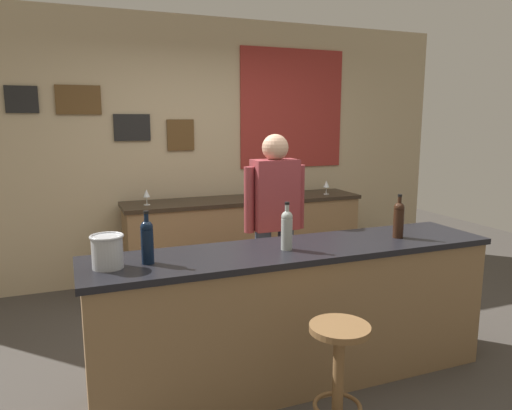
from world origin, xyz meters
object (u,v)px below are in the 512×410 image
object	(u,v)px
ice_bucket	(107,251)
wine_glass_a	(146,194)
wine_bottle_b	(287,229)
wine_bottle_c	(399,218)
wine_bottle_a	(147,240)
wine_glass_c	(326,185)
wine_glass_b	(261,187)
bar_stool	(339,364)
bartender	(275,220)

from	to	relation	value
ice_bucket	wine_glass_a	distance (m)	2.10
wine_bottle_b	ice_bucket	world-z (taller)	wine_bottle_b
wine_bottle_b	wine_bottle_c	xyz separation A→B (m)	(0.85, -0.00, 0.00)
wine_bottle_c	wine_glass_a	xyz separation A→B (m)	(-1.40, 2.06, -0.05)
wine_bottle_c	wine_bottle_a	bearing A→B (deg)	178.97
wine_glass_c	wine_glass_b	bearing A→B (deg)	174.38
wine_bottle_a	ice_bucket	distance (m)	0.22
bar_stool	ice_bucket	bearing A→B (deg)	148.39
bartender	wine_bottle_c	distance (m)	1.00
bar_stool	ice_bucket	world-z (taller)	ice_bucket
bar_stool	wine_glass_b	xyz separation A→B (m)	(0.67, 2.72, 0.55)
bartender	wine_bottle_b	size ratio (longest dim) A/B	5.29
wine_glass_a	wine_glass_b	bearing A→B (deg)	1.04
bar_stool	wine_glass_a	distance (m)	2.81
wine_glass_a	bartender	bearing A→B (deg)	-56.92
bar_stool	wine_glass_a	world-z (taller)	wine_glass_a
wine_bottle_b	bar_stool	bearing A→B (deg)	-89.62
bar_stool	wine_bottle_b	xyz separation A→B (m)	(-0.00, 0.65, 0.60)
wine_glass_c	wine_glass_a	bearing A→B (deg)	178.48
wine_bottle_a	wine_glass_c	bearing A→B (deg)	40.68
bartender	wine_bottle_b	xyz separation A→B (m)	(-0.27, -0.80, 0.12)
ice_bucket	wine_glass_b	bearing A→B (deg)	49.46
wine_glass_b	wine_bottle_b	bearing A→B (deg)	-108.02
bartender	wine_glass_c	world-z (taller)	bartender
ice_bucket	bar_stool	bearing A→B (deg)	-31.61
ice_bucket	wine_glass_c	bearing A→B (deg)	38.18
wine_bottle_a	wine_bottle_b	xyz separation A→B (m)	(0.86, -0.03, 0.00)
wine_bottle_a	wine_glass_c	xyz separation A→B (m)	(2.30, 1.98, -0.05)
wine_glass_c	wine_bottle_a	bearing A→B (deg)	-139.32
ice_bucket	wine_glass_b	world-z (taller)	ice_bucket
bar_stool	wine_bottle_b	bearing A→B (deg)	90.38
wine_bottle_a	wine_bottle_b	distance (m)	0.86
wine_bottle_b	wine_glass_b	distance (m)	2.19
bar_stool	wine_glass_a	xyz separation A→B (m)	(-0.55, 2.70, 0.55)
bar_stool	wine_bottle_a	xyz separation A→B (m)	(-0.87, 0.67, 0.60)
bartender	wine_glass_a	xyz separation A→B (m)	(-0.82, 1.26, 0.07)
wine_bottle_b	wine_glass_c	size ratio (longest dim) A/B	1.97
wine_bottle_a	wine_glass_a	xyz separation A→B (m)	(0.31, 2.03, -0.05)
wine_bottle_a	wine_glass_a	size ratio (longest dim) A/B	1.97
bartender	wine_bottle_b	distance (m)	0.85
bar_stool	bartender	bearing A→B (deg)	79.57
bartender	bar_stool	world-z (taller)	bartender
wine_glass_a	wine_bottle_a	bearing A→B (deg)	-98.75
wine_bottle_a	wine_glass_b	size ratio (longest dim) A/B	1.97
wine_bottle_b	wine_bottle_c	world-z (taller)	same
ice_bucket	wine_glass_c	size ratio (longest dim) A/B	1.21
bartender	wine_glass_c	distance (m)	1.68
ice_bucket	bartender	bearing A→B (deg)	29.79
wine_bottle_c	wine_bottle_b	bearing A→B (deg)	179.74
bar_stool	ice_bucket	size ratio (longest dim) A/B	3.62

